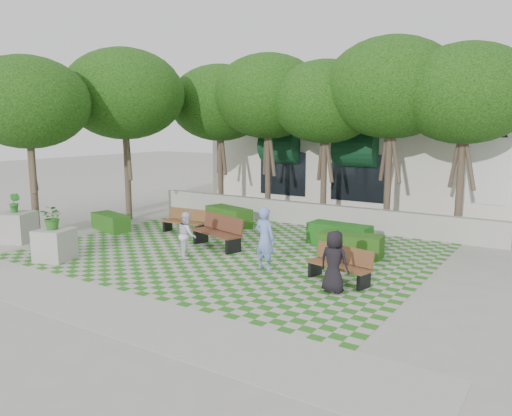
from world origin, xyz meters
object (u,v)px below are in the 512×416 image
Objects in this scene: bench_west at (184,222)px; person_dark at (334,262)px; planter_front at (54,238)px; planter_back at (17,226)px; hedge_west at (111,222)px; bench_mid at (218,232)px; person_blue at (265,239)px; person_white at (187,235)px; hedge_east at (351,245)px; hedge_midleft at (229,216)px; hedge_midright at (339,235)px; bench_east at (340,265)px.

person_dark reaches higher than bench_west.
planter_front is 0.98× the size of planter_back.
planter_back reaches higher than hedge_west.
bench_mid is at bearing -27.39° from bench_west.
person_blue is 1.27× the size of person_white.
person_blue is at bearing -116.93° from hedge_east.
bench_west is at bearing -18.69° from person_dark.
person_dark is (6.98, -5.23, 0.40)m from hedge_midleft.
hedge_east is 1.06× the size of hedge_west.
planter_back is (-3.95, -4.28, 0.14)m from bench_west.
person_dark is (1.82, -4.53, 0.40)m from hedge_midright.
bench_west is at bearing 171.75° from bench_mid.
person_blue is (5.85, 2.58, 0.21)m from planter_front.
hedge_west is 1.06× the size of planter_back.
hedge_east is at bearing -16.19° from hedge_midleft.
person_blue is (2.66, -1.35, 0.39)m from bench_mid.
bench_west reaches higher than hedge_midright.
planter_back reaches higher than hedge_midleft.
person_white is at bearing 38.03° from planter_front.
hedge_midright is at bearing 10.61° from bench_west.
hedge_midright is 1.15× the size of hedge_west.
bench_mid is at bearing 50.97° from planter_front.
hedge_east is at bearing -51.36° from hedge_midright.
bench_east is 2.76m from hedge_east.
bench_mid reaches higher than hedge_east.
planter_back is 1.22× the size of person_white.
bench_west is at bearing 47.32° from planter_back.
hedge_west is 1.02× the size of person_blue.
hedge_midright is 1.37× the size of person_dark.
bench_east is at bearing 2.51° from bench_mid.
person_white is (5.11, -1.43, 0.39)m from hedge_west.
hedge_west is at bearing -135.26° from hedge_midleft.
planter_front is at bearing -100.28° from hedge_midleft.
planter_front is at bearing -112.81° from bench_mid.
planter_front reaches higher than bench_mid.
planter_back is at bearing 59.23° from person_white.
planter_front is (-7.28, -5.39, 0.35)m from hedge_east.
hedge_west is at bearing -170.69° from hedge_east.
hedge_midleft is at bearing 172.24° from hedge_midright.
hedge_midleft is at bearing -32.81° from person_dark.
bench_west is at bearing 81.63° from planter_front.
person_white is at bearing -129.90° from hedge_midright.
person_blue is at bearing -162.68° from bench_east.
hedge_midleft is 1.24× the size of planter_front.
bench_west is at bearing 23.35° from hedge_west.
hedge_east is 1.37× the size of person_white.
person_blue is (7.85, -1.28, 0.58)m from hedge_west.
person_blue reaches higher than person_white.
person_dark is (0.99, -3.50, 0.43)m from hedge_east.
bench_west is 8.17m from person_dark.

